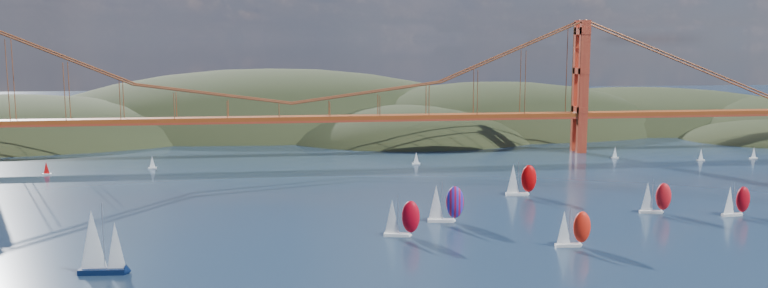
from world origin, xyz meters
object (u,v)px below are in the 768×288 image
Objects in this scene: sloop_navy at (99,243)px; racer_rwb at (445,203)px; racer_0 at (401,217)px; racer_2 at (736,200)px; racer_3 at (521,179)px; racer_1 at (572,228)px; racer_4 at (655,197)px.

sloop_navy is 1.36× the size of racer_rwb.
sloop_navy reaches higher than racer_0.
racer_2 is (92.72, 8.79, -0.48)m from racer_0.
sloop_navy reaches higher than racer_rwb.
racer_2 is (157.65, 29.29, -2.24)m from sloop_navy.
racer_3 is 0.99× the size of racer_rwb.
racer_1 is 59.80m from racer_2.
racer_0 reaches higher than racer_4.
sloop_navy is 125.46m from racer_3.
sloop_navy is at bearing -147.88° from racer_rwb.
racer_4 reaches higher than racer_2.
sloop_navy is 1.54× the size of racer_4.
racer_0 is at bearing -157.42° from racer_4.
racer_3 is (108.56, 62.88, -1.46)m from sloop_navy.
racer_0 is at bearing -128.63° from racer_3.
racer_0 reaches higher than racer_1.
racer_0 is 74.06m from racer_4.
racer_1 is at bearing 8.84° from sloop_navy.
racer_0 is at bearing 163.09° from racer_1.
racer_1 is (102.45, 6.30, -2.09)m from sloop_navy.
racer_rwb is (78.54, 33.13, -1.40)m from sloop_navy.
sloop_navy is 1.47× the size of racer_0.
racer_3 is 40.13m from racer_4.
racer_rwb reaches higher than racer_1.
racer_3 is (43.63, 42.37, 0.30)m from racer_0.
racer_rwb is (-23.90, 26.84, 0.69)m from racer_1.
racer_1 is 0.88× the size of racer_3.
racer_rwb reaches higher than racer_3.
sloop_navy is 1.38× the size of racer_3.
racer_0 is at bearing -127.90° from racer_rwb.
racer_0 is 18.58m from racer_rwb.
racer_rwb is at bearing 28.19° from sloop_navy.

